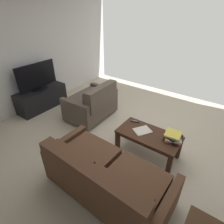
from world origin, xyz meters
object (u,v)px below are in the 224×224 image
flat_tv (37,76)px  tv_remote (135,121)px  loveseat_near (93,103)px  sofa_main (105,178)px  book_stack (173,137)px  loose_magazine (142,130)px  coffee_table (148,137)px  tv_stand (42,98)px

flat_tv → tv_remote: size_ratio=6.09×
loveseat_near → tv_remote: (-1.22, 0.18, 0.09)m
sofa_main → flat_tv: flat_tv is taller
sofa_main → book_stack: bearing=-112.0°
book_stack → flat_tv: bearing=2.5°
flat_tv → loose_magazine: size_ratio=3.53×
loose_magazine → sofa_main: bearing=123.3°
loveseat_near → loose_magazine: 1.50m
tv_remote → loose_magazine: (-0.24, 0.16, -0.01)m
coffee_table → loose_magazine: loose_magazine is taller
tv_stand → flat_tv: flat_tv is taller
sofa_main → loveseat_near: bearing=-44.3°
coffee_table → loveseat_near: bearing=-12.6°
coffee_table → tv_stand: bearing=1.1°
coffee_table → book_stack: size_ratio=3.02×
loveseat_near → loose_magazine: (-1.46, 0.34, 0.08)m
tv_stand → tv_remote: bearing=-174.9°
sofa_main → loveseat_near: (1.48, -1.45, 0.02)m
sofa_main → book_stack: (-0.48, -1.18, 0.16)m
sofa_main → book_stack: 1.28m
flat_tv → tv_remote: 2.62m
sofa_main → loose_magazine: 1.11m
coffee_table → loose_magazine: size_ratio=3.71×
loveseat_near → book_stack: bearing=172.3°
coffee_table → book_stack: (-0.38, -0.09, 0.13)m
tv_stand → loose_magazine: bearing=-178.6°
loveseat_near → flat_tv: (1.36, 0.41, 0.48)m
tv_remote → sofa_main: bearing=101.8°
sofa_main → book_stack: sofa_main is taller
tv_remote → book_stack: bearing=173.3°
loveseat_near → sofa_main: bearing=135.7°
sofa_main → loose_magazine: (0.03, -1.11, 0.10)m
coffee_table → tv_stand: tv_stand is taller
flat_tv → book_stack: (-3.33, -0.14, -0.34)m
tv_stand → coffee_table: bearing=-178.9°
sofa_main → coffee_table: (-0.10, -1.09, 0.02)m
sofa_main → loose_magazine: size_ratio=6.25×
loveseat_near → tv_remote: bearing=171.6°
coffee_table → book_stack: book_stack is taller
coffee_table → loose_magazine: (0.13, -0.01, 0.08)m
sofa_main → flat_tv: 3.07m
flat_tv → book_stack: 3.35m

